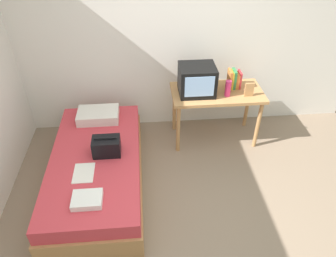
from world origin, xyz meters
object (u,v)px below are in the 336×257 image
object	(u,v)px
desk	(217,98)
magazine	(84,173)
picture_frame	(249,90)
folded_towel	(87,200)
handbag	(106,146)
tv	(197,80)
pillow	(98,115)
water_bottle	(228,88)
book_row	(234,79)
bed	(97,170)
remote_dark	(99,195)

from	to	relation	value
desk	magazine	xyz separation A→B (m)	(-1.59, -1.04, -0.19)
picture_frame	folded_towel	distance (m)	2.29
picture_frame	handbag	bearing A→B (deg)	-160.66
tv	picture_frame	xyz separation A→B (m)	(0.63, -0.14, -0.09)
desk	pillow	world-z (taller)	desk
tv	water_bottle	size ratio (longest dim) A/B	2.17
pillow	handbag	world-z (taller)	handbag
water_bottle	folded_towel	world-z (taller)	water_bottle
book_row	bed	bearing A→B (deg)	-153.53
desk	handbag	bearing A→B (deg)	-151.31
tv	remote_dark	world-z (taller)	tv
picture_frame	pillow	size ratio (longest dim) A/B	0.35
picture_frame	book_row	bearing A→B (deg)	119.68
handbag	folded_towel	distance (m)	0.70
bed	tv	bearing A→B (deg)	31.78
remote_dark	picture_frame	bearing A→B (deg)	34.64
desk	magazine	distance (m)	1.91
book_row	folded_towel	size ratio (longest dim) A/B	0.87
picture_frame	pillow	distance (m)	1.91
water_bottle	desk	bearing A→B (deg)	132.12
bed	remote_dark	xyz separation A→B (m)	(0.10, -0.59, 0.24)
remote_dark	folded_towel	world-z (taller)	folded_towel
water_bottle	folded_towel	xyz separation A→B (m)	(-1.61, -1.32, -0.35)
desk	picture_frame	xyz separation A→B (m)	(0.36, -0.14, 0.18)
pillow	magazine	world-z (taller)	pillow
magazine	handbag	bearing A→B (deg)	52.44
water_bottle	remote_dark	distance (m)	1.99
desk	picture_frame	bearing A→B (deg)	-21.73
bed	folded_towel	world-z (taller)	folded_towel
desk	handbag	size ratio (longest dim) A/B	3.87
desk	tv	world-z (taller)	tv
bed	water_bottle	world-z (taller)	water_bottle
water_bottle	picture_frame	distance (m)	0.26
desk	tv	bearing A→B (deg)	-179.05
book_row	handbag	bearing A→B (deg)	-152.17
pillow	remote_dark	distance (m)	1.29
book_row	picture_frame	bearing A→B (deg)	-60.32
pillow	folded_towel	bearing A→B (deg)	-89.58
tv	pillow	distance (m)	1.31
bed	book_row	world-z (taller)	book_row
bed	picture_frame	size ratio (longest dim) A/B	11.13
desk	water_bottle	size ratio (longest dim) A/B	5.72
book_row	picture_frame	distance (m)	0.27
handbag	magazine	size ratio (longest dim) A/B	1.03
folded_towel	handbag	bearing A→B (deg)	78.16
folded_towel	remote_dark	bearing A→B (deg)	32.03
tv	picture_frame	size ratio (longest dim) A/B	2.45
bed	tv	xyz separation A→B (m)	(1.24, 0.77, 0.69)
picture_frame	magazine	distance (m)	2.18
handbag	folded_towel	xyz separation A→B (m)	(-0.14, -0.68, -0.07)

